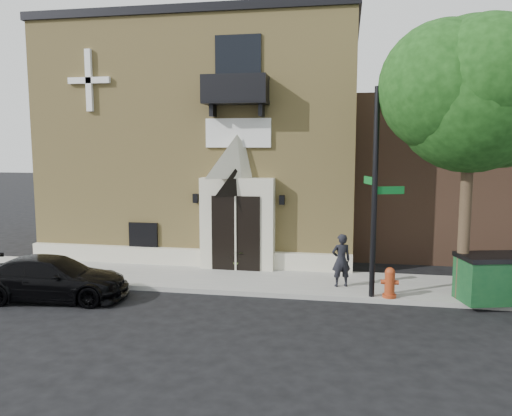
{
  "coord_description": "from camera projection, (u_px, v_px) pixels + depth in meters",
  "views": [
    {
      "loc": [
        2.73,
        -14.11,
        4.48
      ],
      "look_at": [
        -0.2,
        2.0,
        2.41
      ],
      "focal_mm": 35.0,
      "sensor_mm": 36.0,
      "label": 1
    }
  ],
  "objects": [
    {
      "name": "planter",
      "position": [
        238.0,
        260.0,
        17.48
      ],
      "size": [
        0.62,
        0.55,
        0.65
      ],
      "primitive_type": "imported",
      "rotation": [
        0.0,
        0.0,
        -0.07
      ],
      "color": "#567433",
      "rests_on": "sidewalk"
    },
    {
      "name": "fire_hydrant",
      "position": [
        390.0,
        283.0,
        14.23
      ],
      "size": [
        0.5,
        0.4,
        0.88
      ],
      "color": "#953516",
      "rests_on": "sidewalk"
    },
    {
      "name": "pedestrian_near",
      "position": [
        341.0,
        260.0,
        15.29
      ],
      "size": [
        0.69,
        0.57,
        1.64
      ],
      "primitive_type": "imported",
      "rotation": [
        0.0,
        0.0,
        3.47
      ],
      "color": "black",
      "rests_on": "sidewalk"
    },
    {
      "name": "street_sign",
      "position": [
        375.0,
        193.0,
        14.02
      ],
      "size": [
        1.11,
        0.91,
        5.94
      ],
      "rotation": [
        0.0,
        0.0,
        0.3
      ],
      "color": "black",
      "rests_on": "sidewalk"
    },
    {
      "name": "ground",
      "position": [
        251.0,
        297.0,
        14.82
      ],
      "size": [
        120.0,
        120.0,
        0.0
      ],
      "primitive_type": "plane",
      "color": "black",
      "rests_on": "ground"
    },
    {
      "name": "church",
      "position": [
        219.0,
        142.0,
        22.53
      ],
      "size": [
        12.2,
        11.01,
        9.3
      ],
      "color": "tan",
      "rests_on": "ground"
    },
    {
      "name": "dumpster",
      "position": [
        496.0,
        278.0,
        13.85
      ],
      "size": [
        2.25,
        1.63,
        1.32
      ],
      "rotation": [
        0.0,
        0.0,
        0.26
      ],
      "color": "#103A1C",
      "rests_on": "sidewalk"
    },
    {
      "name": "street_tree_left",
      "position": [
        473.0,
        93.0,
        13.35
      ],
      "size": [
        4.97,
        4.38,
        7.77
      ],
      "color": "#38281C",
      "rests_on": "sidewalk"
    },
    {
      "name": "sidewalk",
      "position": [
        290.0,
        282.0,
        16.1
      ],
      "size": [
        42.0,
        3.0,
        0.15
      ],
      "primitive_type": "cube",
      "color": "gray",
      "rests_on": "ground"
    },
    {
      "name": "black_sedan",
      "position": [
        53.0,
        278.0,
        14.51
      ],
      "size": [
        4.53,
        2.27,
        1.26
      ],
      "primitive_type": "imported",
      "rotation": [
        0.0,
        0.0,
        1.69
      ],
      "color": "black",
      "rests_on": "ground"
    }
  ]
}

